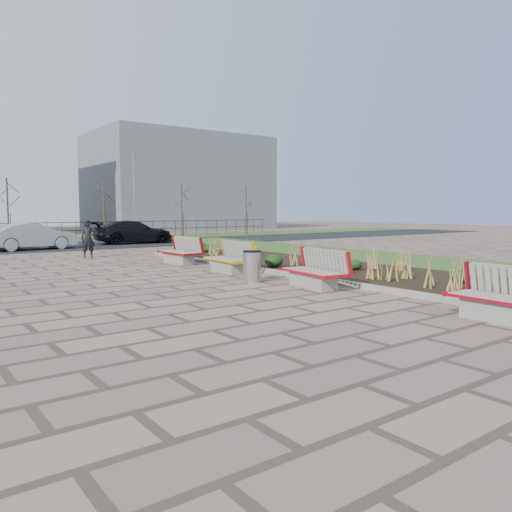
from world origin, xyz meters
TOP-DOWN VIEW (x-y plane):
  - ground at (0.00, 0.00)m, footprint 120.00×120.00m
  - planting_bed at (6.25, 5.00)m, footprint 4.50×18.00m
  - planting_curb at (3.92, 5.00)m, footprint 0.16×18.00m
  - grass_verge_near at (11.00, 5.00)m, footprint 5.00×38.00m
  - grass_verge_far at (0.00, 28.00)m, footprint 80.00×5.00m
  - road at (0.00, 22.00)m, footprint 80.00×7.00m
  - bench_a at (3.00, -2.69)m, footprint 0.98×2.13m
  - bench_b at (3.00, 2.47)m, footprint 1.17×2.20m
  - bench_c at (3.00, 6.60)m, footprint 1.07×2.17m
  - bench_d at (3.00, 10.04)m, footprint 1.00×2.14m
  - litter_bin at (2.31, 4.27)m, footprint 0.51×0.51m
  - pedestrian at (0.93, 14.46)m, footprint 0.69×0.54m
  - car_silver at (0.02, 20.42)m, footprint 4.38×1.95m
  - car_black at (6.21, 21.95)m, footprint 4.98×2.36m
  - tree_c at (0.00, 26.50)m, footprint 1.40×1.40m
  - tree_d at (6.00, 26.50)m, footprint 1.40×1.40m
  - tree_e at (12.00, 26.50)m, footprint 1.40×1.40m
  - tree_f at (18.00, 26.50)m, footprint 1.40×1.40m
  - lamp_east at (8.00, 26.00)m, footprint 0.24×0.60m
  - railing_fence at (0.00, 29.50)m, footprint 44.00×0.10m
  - building_grey at (20.00, 42.00)m, footprint 18.00×12.00m

SIDE VIEW (x-z plane):
  - ground at x=0.00m, z-range 0.00..0.00m
  - road at x=0.00m, z-range 0.00..0.02m
  - grass_verge_near at x=11.00m, z-range 0.00..0.04m
  - grass_verge_far at x=0.00m, z-range 0.00..0.04m
  - planting_bed at x=6.25m, z-range 0.00..0.10m
  - planting_curb at x=3.92m, z-range 0.00..0.15m
  - litter_bin at x=2.31m, z-range 0.00..0.90m
  - bench_a at x=3.00m, z-range 0.00..1.00m
  - bench_b at x=3.00m, z-range 0.00..1.00m
  - bench_c at x=3.00m, z-range 0.00..1.00m
  - bench_d at x=3.00m, z-range 0.00..1.00m
  - railing_fence at x=0.00m, z-range 0.04..1.24m
  - car_silver at x=0.02m, z-range 0.02..1.42m
  - car_black at x=6.21m, z-range 0.02..1.42m
  - pedestrian at x=0.93m, z-range 0.00..1.66m
  - tree_c at x=0.00m, z-range 0.04..4.04m
  - tree_d at x=6.00m, z-range 0.04..4.04m
  - tree_e at x=12.00m, z-range 0.04..4.04m
  - tree_f at x=18.00m, z-range 0.04..4.04m
  - lamp_east at x=8.00m, z-range 0.04..6.04m
  - building_grey at x=20.00m, z-range 0.00..10.00m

